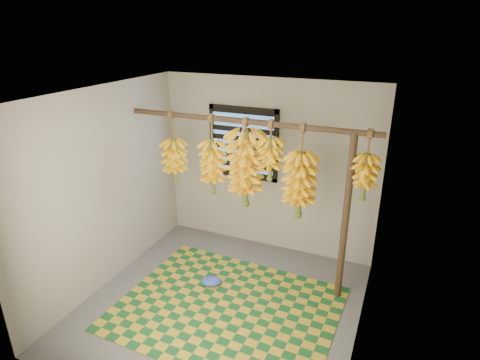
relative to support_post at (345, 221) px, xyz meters
The scene contains 16 objects.
floor 1.71m from the support_post, 149.74° to the right, with size 3.00×3.00×0.01m, color #525252.
ceiling 1.98m from the support_post, 149.74° to the right, with size 3.00×3.00×0.01m, color silver.
wall_back 1.46m from the support_post, 146.14° to the left, with size 3.00×0.01×2.40m, color gray.
wall_left 2.80m from the support_post, 165.49° to the right, with size 0.01×3.00×2.40m, color gray.
wall_right 0.79m from the support_post, 66.46° to the right, with size 0.01×3.00×2.40m, color gray.
window 1.80m from the support_post, 153.40° to the left, with size 1.00×0.04×1.00m.
hanging_pole 1.56m from the support_post, behind, with size 0.06×0.06×3.00m, color #42301E.
support_post is the anchor object (origin of this frame).
woven_mat 1.66m from the support_post, 146.56° to the right, with size 2.40×1.92×0.01m, color #174F23.
plastic_bag 1.79m from the support_post, 164.12° to the right, with size 0.25×0.18×0.10m, color blue.
banana_bunch_a 2.20m from the support_post, behind, with size 0.32×0.32×0.94m.
banana_bunch_b 1.27m from the support_post, behind, with size 0.43×0.43×1.08m.
banana_bunch_c 1.67m from the support_post, behind, with size 0.31×0.31×0.99m.
banana_bunch_d 1.08m from the support_post, behind, with size 0.30×0.30×0.71m.
banana_bunch_e 0.63m from the support_post, behind, with size 0.36×0.36×1.10m.
banana_bunch_f 0.56m from the support_post, ahead, with size 0.27×0.27×0.77m.
Camera 1 is at (1.69, -3.38, 3.03)m, focal length 30.00 mm.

